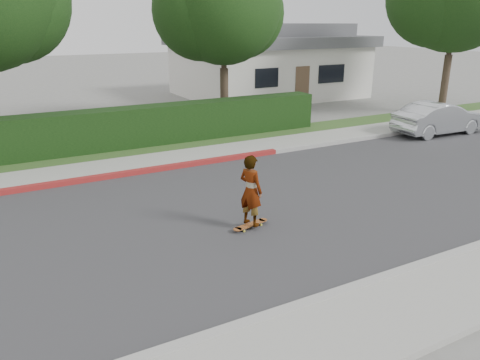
{
  "coord_description": "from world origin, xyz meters",
  "views": [
    {
      "loc": [
        -7.65,
        -9.31,
        4.44
      ],
      "look_at": [
        -2.84,
        -0.45,
        1.0
      ],
      "focal_mm": 35.0,
      "sensor_mm": 36.0,
      "label": 1
    }
  ],
  "objects": [
    {
      "name": "curb_near",
      "position": [
        0.0,
        -4.1,
        0.07
      ],
      "size": [
        60.0,
        0.2,
        0.15
      ],
      "primitive_type": "cube",
      "color": "#9E9E99",
      "rests_on": "ground"
    },
    {
      "name": "sidewalk_far",
      "position": [
        0.0,
        5.0,
        0.06
      ],
      "size": [
        60.0,
        1.6,
        0.12
      ],
      "primitive_type": "cube",
      "color": "gray",
      "rests_on": "ground"
    },
    {
      "name": "curb_far",
      "position": [
        0.0,
        4.1,
        0.07
      ],
      "size": [
        60.0,
        0.2,
        0.15
      ],
      "primitive_type": "cube",
      "color": "#9E9E99",
      "rests_on": "ground"
    },
    {
      "name": "hedge",
      "position": [
        -3.0,
        7.2,
        0.75
      ],
      "size": [
        15.0,
        1.0,
        1.5
      ],
      "primitive_type": "cube",
      "color": "black",
      "rests_on": "ground"
    },
    {
      "name": "curb_red_section",
      "position": [
        -5.0,
        4.1,
        0.08
      ],
      "size": [
        12.0,
        0.21,
        0.15
      ],
      "primitive_type": "cube",
      "color": "maroon",
      "rests_on": "ground"
    },
    {
      "name": "skateboard",
      "position": [
        -2.84,
        -0.95,
        0.08
      ],
      "size": [
        0.99,
        0.4,
        0.09
      ],
      "rotation": [
        0.0,
        0.0,
        0.22
      ],
      "color": "gold",
      "rests_on": "ground"
    },
    {
      "name": "road",
      "position": [
        0.0,
        0.0,
        0.01
      ],
      "size": [
        60.0,
        8.0,
        0.01
      ],
      "primitive_type": "cube",
      "color": "#2D2D30",
      "rests_on": "ground"
    },
    {
      "name": "car_silver",
      "position": [
        8.55,
        3.43,
        0.66
      ],
      "size": [
        4.08,
        1.59,
        1.32
      ],
      "primitive_type": "imported",
      "rotation": [
        0.0,
        0.0,
        1.52
      ],
      "color": "silver",
      "rests_on": "ground"
    },
    {
      "name": "ground",
      "position": [
        0.0,
        0.0,
        0.0
      ],
      "size": [
        120.0,
        120.0,
        0.0
      ],
      "primitive_type": "plane",
      "color": "slate",
      "rests_on": "ground"
    },
    {
      "name": "house",
      "position": [
        8.0,
        16.0,
        2.1
      ],
      "size": [
        10.6,
        8.6,
        4.3
      ],
      "color": "beige",
      "rests_on": "ground"
    },
    {
      "name": "planting_strip",
      "position": [
        0.0,
        6.6,
        0.05
      ],
      "size": [
        60.0,
        1.6,
        0.1
      ],
      "primitive_type": "cube",
      "color": "#2D4C1E",
      "rests_on": "ground"
    },
    {
      "name": "skateboarder",
      "position": [
        -2.84,
        -0.95,
        0.91
      ],
      "size": [
        0.57,
        0.69,
        1.61
      ],
      "primitive_type": "imported",
      "rotation": [
        0.0,
        0.0,
        1.93
      ],
      "color": "white",
      "rests_on": "skateboard"
    },
    {
      "name": "tree_center",
      "position": [
        1.49,
        9.19,
        4.9
      ],
      "size": [
        5.66,
        4.84,
        7.44
      ],
      "color": "#33261C",
      "rests_on": "ground"
    }
  ]
}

